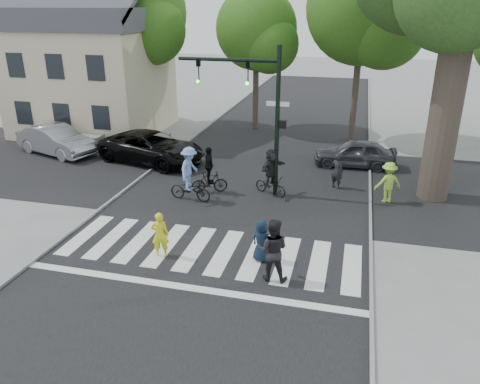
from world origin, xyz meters
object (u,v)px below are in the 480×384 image
(cyclist_mid, at_px, (209,174))
(cyclist_right, at_px, (271,175))
(cyclist_left, at_px, (190,178))
(car_suv, at_px, (152,147))
(car_grey, at_px, (355,153))
(car_silver, at_px, (56,140))
(pedestrian_child, at_px, (261,241))
(pedestrian_woman, at_px, (160,235))
(traffic_signal, at_px, (256,100))
(pedestrian_adult, at_px, (272,250))

(cyclist_mid, xyz_separation_m, cyclist_right, (2.53, 0.41, 0.06))
(cyclist_left, distance_m, car_suv, 5.42)
(car_suv, distance_m, car_grey, 9.98)
(cyclist_right, xyz_separation_m, car_silver, (-11.96, 2.75, -0.11))
(pedestrian_child, height_order, cyclist_right, cyclist_right)
(cyclist_left, relative_size, car_suv, 0.41)
(car_grey, bearing_deg, pedestrian_woman, -29.61)
(car_silver, bearing_deg, pedestrian_child, -104.31)
(cyclist_left, bearing_deg, cyclist_right, 24.84)
(cyclist_left, height_order, cyclist_right, cyclist_left)
(traffic_signal, distance_m, pedestrian_child, 6.44)
(pedestrian_woman, relative_size, cyclist_left, 0.67)
(pedestrian_adult, distance_m, car_suv, 11.94)
(traffic_signal, relative_size, car_silver, 1.30)
(pedestrian_woman, height_order, car_silver, car_silver)
(cyclist_mid, height_order, cyclist_right, cyclist_mid)
(car_silver, bearing_deg, cyclist_mid, -90.21)
(cyclist_mid, relative_size, cyclist_right, 1.01)
(pedestrian_adult, bearing_deg, cyclist_right, -81.68)
(pedestrian_child, bearing_deg, cyclist_mid, -32.35)
(pedestrian_woman, relative_size, cyclist_mid, 0.76)
(car_silver, bearing_deg, car_suv, -71.81)
(pedestrian_adult, bearing_deg, car_grey, -103.43)
(cyclist_mid, relative_size, car_grey, 0.51)
(cyclist_right, height_order, car_silver, cyclist_right)
(traffic_signal, relative_size, pedestrian_child, 4.43)
(pedestrian_woman, distance_m, pedestrian_adult, 3.66)
(pedestrian_child, relative_size, cyclist_mid, 0.68)
(cyclist_mid, bearing_deg, car_silver, 161.48)
(pedestrian_adult, height_order, car_suv, pedestrian_adult)
(pedestrian_woman, distance_m, cyclist_mid, 5.47)
(cyclist_mid, bearing_deg, car_suv, 141.74)
(car_grey, bearing_deg, cyclist_mid, -50.58)
(pedestrian_woman, relative_size, pedestrian_adult, 0.79)
(pedestrian_adult, height_order, cyclist_mid, cyclist_mid)
(pedestrian_child, height_order, car_silver, car_silver)
(cyclist_right, xyz_separation_m, car_grey, (3.29, 4.56, -0.20))
(pedestrian_adult, bearing_deg, pedestrian_child, -64.45)
(pedestrian_woman, xyz_separation_m, car_silver, (-9.57, 8.63, 0.01))
(cyclist_right, height_order, car_grey, cyclist_right)
(pedestrian_child, relative_size, car_grey, 0.35)
(traffic_signal, distance_m, pedestrian_woman, 6.92)
(car_grey, bearing_deg, traffic_signal, -42.10)
(car_suv, xyz_separation_m, car_grey, (9.81, 1.82, -0.09))
(car_suv, bearing_deg, car_silver, 104.47)
(cyclist_mid, distance_m, car_silver, 9.95)
(pedestrian_woman, bearing_deg, car_grey, -132.74)
(pedestrian_adult, relative_size, cyclist_left, 0.85)
(pedestrian_woman, distance_m, car_suv, 9.56)
(car_silver, distance_m, car_grey, 15.36)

